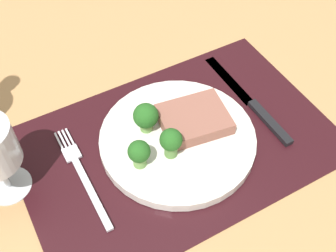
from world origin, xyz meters
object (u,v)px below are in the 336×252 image
knife (253,104)px  fork (82,175)px  plate (178,139)px  steak (194,119)px

knife → fork: bearing=178.7°
fork → knife: (29.93, -0.89, 0.05)cm
fork → knife: 29.95cm
plate → knife: size_ratio=1.04×
steak → knife: bearing=-2.0°
fork → knife: bearing=-3.1°
plate → knife: (14.80, 0.53, -0.50)cm
plate → steak: steak is taller
plate → steak: 4.00cm
steak → fork: 18.72cm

